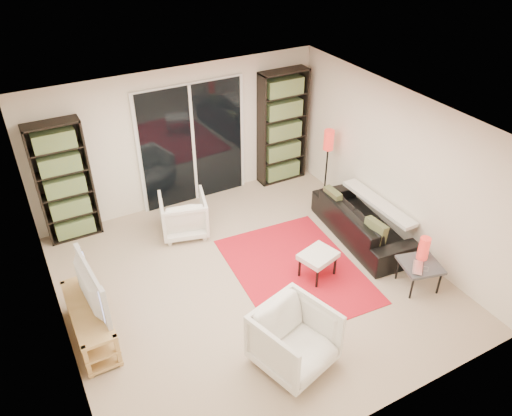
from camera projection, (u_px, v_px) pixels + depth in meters
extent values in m
plane|color=#C8B198|center=(251.00, 281.00, 7.14)|extent=(5.00, 5.00, 0.00)
cube|color=white|center=(180.00, 138.00, 8.31)|extent=(5.00, 0.02, 2.40)
cube|color=white|center=(376.00, 342.00, 4.64)|extent=(5.00, 0.02, 2.40)
cube|color=white|center=(50.00, 272.00, 5.48)|extent=(0.02, 5.00, 2.40)
cube|color=white|center=(397.00, 167.00, 7.47)|extent=(0.02, 5.00, 2.40)
cube|color=white|center=(249.00, 126.00, 5.82)|extent=(5.00, 5.00, 0.02)
cube|color=white|center=(192.00, 144.00, 8.45)|extent=(1.92, 0.06, 2.16)
cube|color=black|center=(193.00, 145.00, 8.43)|extent=(1.80, 0.02, 2.10)
cube|color=white|center=(193.00, 146.00, 8.42)|extent=(0.05, 0.02, 2.10)
cube|color=black|center=(64.00, 182.00, 7.54)|extent=(0.80, 0.30, 1.95)
cube|color=#9D9E16|center=(64.00, 183.00, 7.53)|extent=(0.70, 0.22, 1.85)
cube|color=black|center=(282.00, 127.00, 9.03)|extent=(0.90, 0.30, 2.10)
cube|color=#9D9E16|center=(283.00, 128.00, 9.02)|extent=(0.80, 0.22, 2.00)
cube|color=tan|center=(87.00, 309.00, 6.01)|extent=(0.41, 1.28, 0.04)
cube|color=tan|center=(91.00, 322.00, 6.13)|extent=(0.41, 1.28, 0.03)
cube|color=tan|center=(93.00, 333.00, 6.24)|extent=(0.41, 1.28, 0.04)
cube|color=tan|center=(87.00, 362.00, 5.62)|extent=(0.05, 0.05, 0.50)
cube|color=tan|center=(66.00, 297.00, 6.50)|extent=(0.05, 0.05, 0.50)
cube|color=tan|center=(118.00, 351.00, 5.76)|extent=(0.05, 0.05, 0.50)
cube|color=tan|center=(93.00, 288.00, 6.64)|extent=(0.05, 0.05, 0.50)
imported|color=black|center=(84.00, 289.00, 5.84)|extent=(0.21, 1.04, 0.59)
cube|color=red|center=(296.00, 270.00, 7.33)|extent=(1.86, 2.42, 0.01)
imported|color=black|center=(363.00, 222.00, 7.87)|extent=(0.97, 2.03, 0.57)
imported|color=white|center=(184.00, 215.00, 7.95)|extent=(0.88, 0.89, 0.67)
imported|color=white|center=(294.00, 339.00, 5.73)|extent=(1.02, 1.04, 0.77)
cube|color=white|center=(318.00, 256.00, 7.04)|extent=(0.59, 0.53, 0.08)
cylinder|color=black|center=(317.00, 279.00, 6.94)|extent=(0.04, 0.04, 0.32)
cylinder|color=black|center=(299.00, 268.00, 7.14)|extent=(0.04, 0.04, 0.32)
cylinder|color=black|center=(335.00, 266.00, 7.17)|extent=(0.04, 0.04, 0.32)
cylinder|color=black|center=(317.00, 255.00, 7.37)|extent=(0.04, 0.04, 0.32)
cube|color=#45454A|center=(420.00, 265.00, 6.85)|extent=(0.63, 0.63, 0.04)
cylinder|color=black|center=(412.00, 288.00, 6.74)|extent=(0.03, 0.03, 0.38)
cylinder|color=black|center=(398.00, 268.00, 7.08)|extent=(0.03, 0.03, 0.38)
cylinder|color=black|center=(439.00, 283.00, 6.83)|extent=(0.03, 0.03, 0.38)
cylinder|color=black|center=(424.00, 264.00, 7.16)|extent=(0.03, 0.03, 0.38)
imported|color=silver|center=(421.00, 269.00, 6.73)|extent=(0.36, 0.36, 0.02)
cylinder|color=red|center=(424.00, 248.00, 6.85)|extent=(0.15, 0.15, 0.34)
cylinder|color=black|center=(324.00, 195.00, 9.04)|extent=(0.20, 0.20, 0.03)
cylinder|color=black|center=(326.00, 173.00, 8.78)|extent=(0.03, 0.03, 0.98)
cylinder|color=red|center=(329.00, 140.00, 8.43)|extent=(0.18, 0.18, 0.35)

